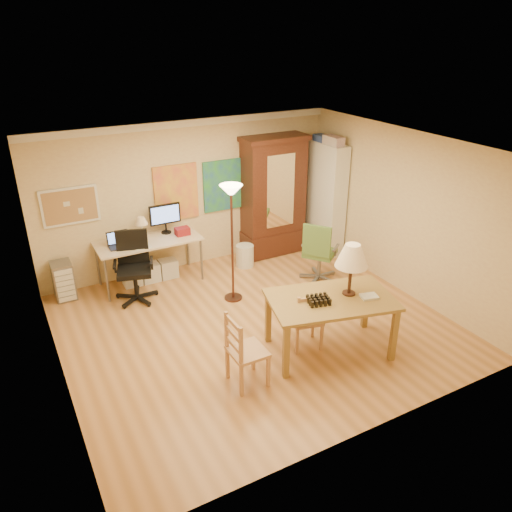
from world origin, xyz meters
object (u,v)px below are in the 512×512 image
computer_desk (151,256)px  office_chair_green (319,265)px  bookshelf (326,199)px  armoire (273,204)px  dining_table (339,286)px  office_chair_black (136,282)px

computer_desk → office_chair_green: bearing=-27.9°
office_chair_green → bookshelf: bearing=50.3°
armoire → computer_desk: bearing=-178.2°
computer_desk → armoire: (2.51, 0.08, 0.52)m
bookshelf → dining_table: bearing=-123.0°
computer_desk → dining_table: bearing=-63.3°
office_chair_green → bookshelf: bookshelf is taller
computer_desk → office_chair_black: computer_desk is taller
office_chair_green → armoire: (-0.09, 1.46, 0.71)m
office_chair_black → bookshelf: size_ratio=0.53×
dining_table → computer_desk: bearing=116.7°
office_chair_green → armoire: armoire is taller
computer_desk → armoire: armoire is taller
office_chair_black → armoire: armoire is taller
office_chair_green → bookshelf: 1.54m
computer_desk → bookshelf: bookshelf is taller
dining_table → office_chair_black: bearing=127.0°
dining_table → armoire: 3.40m
office_chair_green → bookshelf: size_ratio=0.51×
office_chair_black → bookshelf: bookshelf is taller
office_chair_black → armoire: bearing=11.0°
dining_table → office_chair_black: (-2.04, 2.71, -0.68)m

